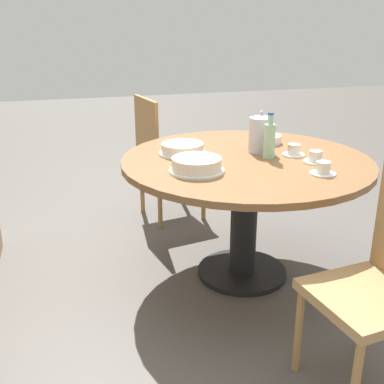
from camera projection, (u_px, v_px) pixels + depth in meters
The scene contains 12 objects.
ground_plane at pixel (242, 273), 2.94m from camera, with size 14.00×14.00×0.00m, color #56514C.
dining_table at pixel (245, 182), 2.73m from camera, with size 1.40×1.40×0.73m.
chair_a at pixel (383, 281), 1.91m from camera, with size 0.47×0.47×0.93m.
chair_b at pixel (164, 156), 3.60m from camera, with size 0.49×0.49×0.93m.
coffee_pot at pixel (260, 133), 2.77m from camera, with size 0.13×0.13×0.24m.
water_bottle at pixel (269, 140), 2.65m from camera, with size 0.06×0.06×0.26m.
cake_main at pixel (197, 165), 2.44m from camera, with size 0.28×0.28×0.07m.
cake_second at pixel (182, 149), 2.75m from camera, with size 0.27×0.27×0.06m.
cup_a at pixel (294, 151), 2.73m from camera, with size 0.13×0.13×0.07m.
cup_b at pixel (323, 169), 2.40m from camera, with size 0.13×0.13×0.07m.
cup_c at pixel (315, 158), 2.60m from camera, with size 0.13×0.13×0.07m.
plate_stack at pixel (266, 139), 3.00m from camera, with size 0.19×0.19×0.05m.
Camera 1 is at (-2.41, 0.99, 1.48)m, focal length 45.00 mm.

